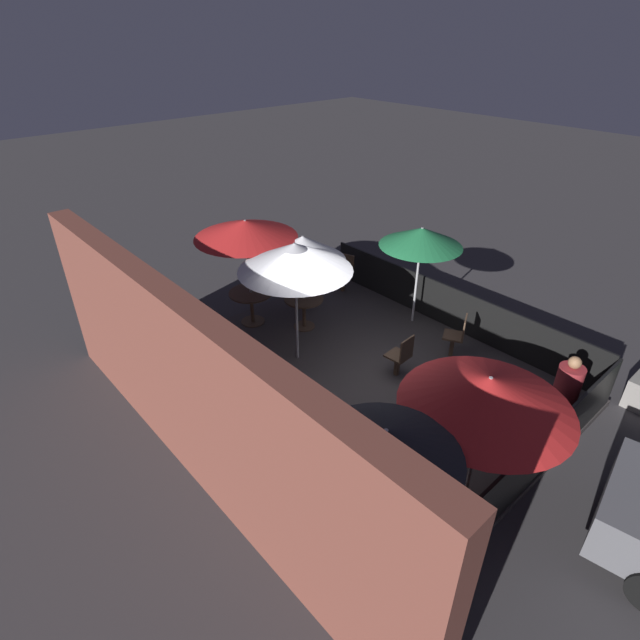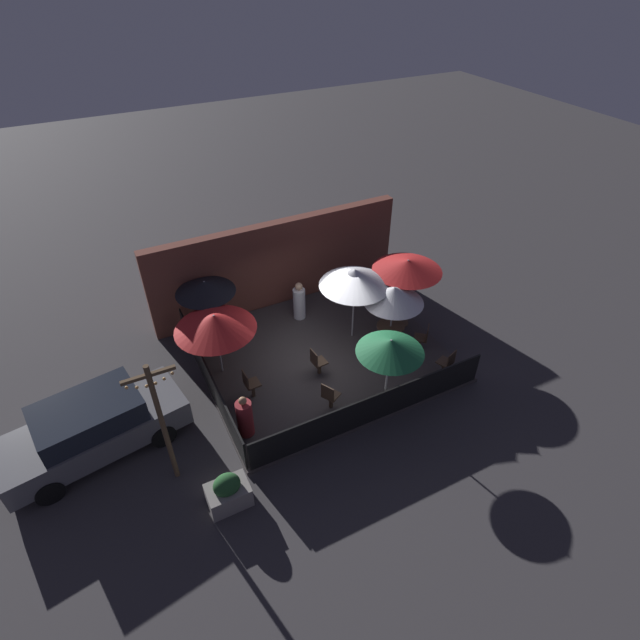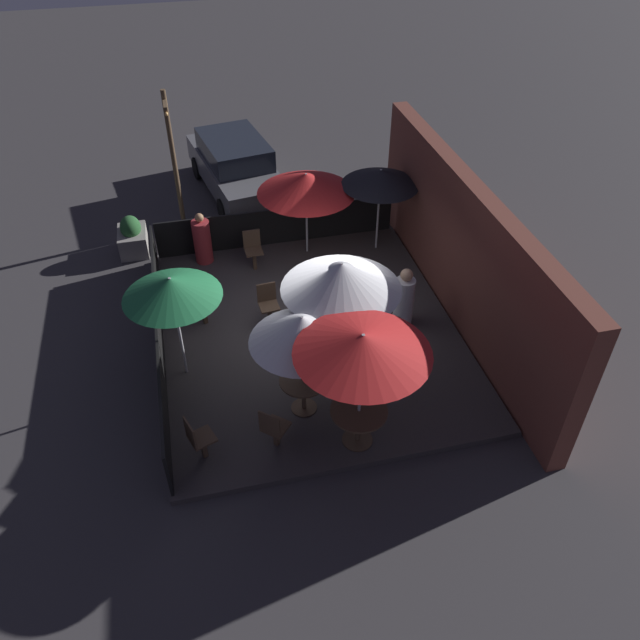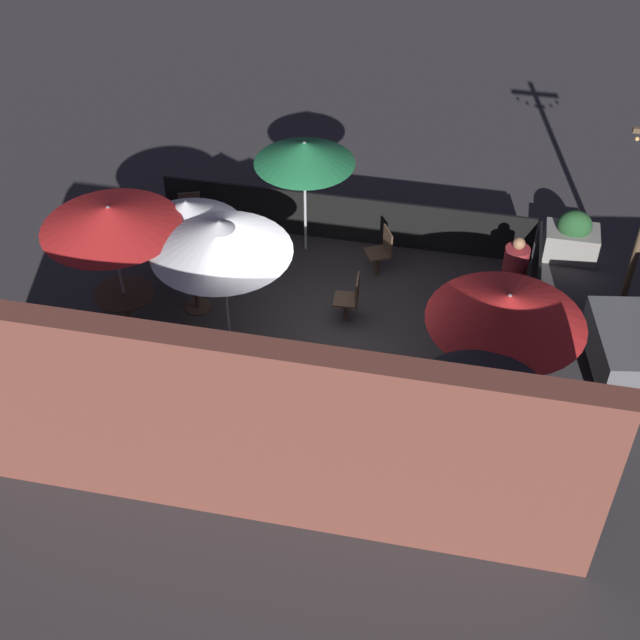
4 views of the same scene
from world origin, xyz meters
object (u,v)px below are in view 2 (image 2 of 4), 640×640
object	(u,v)px
patio_umbrella_3	(215,322)
patio_chair_3	(423,337)
patio_umbrella_0	(408,265)
dining_table_0	(402,308)
dining_table_1	(390,330)
patio_umbrella_1	(394,295)
patio_umbrella_2	(355,277)
patron_0	(245,418)
patio_chair_1	(447,362)
patio_chair_0	(330,395)
light_post	(161,419)
patio_umbrella_5	(391,346)
patron_1	(299,302)
parked_car_0	(93,427)
patio_umbrella_4	(205,287)
planter_box	(228,492)
patio_chair_4	(317,361)
patio_chair_2	(250,383)

from	to	relation	value
patio_umbrella_3	patio_chair_3	world-z (taller)	patio_umbrella_3
patio_umbrella_0	dining_table_0	size ratio (longest dim) A/B	2.50
dining_table_1	patio_umbrella_1	bearing A→B (deg)	0.00
patio_umbrella_2	patron_0	bearing A→B (deg)	-153.56
patio_umbrella_2	patio_chair_1	world-z (taller)	patio_umbrella_2
patio_umbrella_3	patio_chair_0	xyz separation A→B (m)	(2.15, -2.74, -1.33)
patio_umbrella_2	patron_0	distance (m)	5.18
patio_chair_3	light_post	world-z (taller)	light_post
patio_umbrella_5	patio_chair_0	xyz separation A→B (m)	(-1.46, 0.46, -1.52)
patio_umbrella_2	patio_umbrella_1	bearing A→B (deg)	-46.59
patio_umbrella_2	patron_1	world-z (taller)	patio_umbrella_2
patio_umbrella_2	parked_car_0	size ratio (longest dim) A/B	0.54
patio_umbrella_1	parked_car_0	xyz separation A→B (m)	(-8.67, -0.05, -1.17)
patio_umbrella_1	dining_table_1	size ratio (longest dim) A/B	2.51
patio_umbrella_4	patio_chair_0	xyz separation A→B (m)	(1.91, -4.44, -1.39)
patio_umbrella_0	patron_1	size ratio (longest dim) A/B	1.78
patio_umbrella_4	planter_box	bearing A→B (deg)	-103.72
patio_umbrella_0	planter_box	size ratio (longest dim) A/B	2.51
patio_chair_4	parked_car_0	world-z (taller)	parked_car_0
patio_umbrella_1	patron_0	size ratio (longest dim) A/B	1.67
patio_chair_2	patron_0	size ratio (longest dim) A/B	0.74
patio_chair_0	patio_chair_2	bearing A→B (deg)	114.17
patio_umbrella_3	parked_car_0	bearing A→B (deg)	-161.05
light_post	patio_umbrella_0	bearing A→B (deg)	16.65
patio_umbrella_2	patio_chair_4	bearing A→B (deg)	-149.09
patio_chair_0	patio_umbrella_0	bearing A→B (deg)	2.69
patio_umbrella_2	patron_1	xyz separation A→B (m)	(-1.08, 1.67, -1.62)
patio_umbrella_0	patio_chair_2	size ratio (longest dim) A/B	2.54
patio_umbrella_5	patio_chair_1	distance (m)	2.64
patio_umbrella_2	planter_box	xyz separation A→B (m)	(-5.42, -3.84, -1.94)
patio_chair_3	patio_chair_1	bearing A→B (deg)	129.04
dining_table_0	dining_table_1	world-z (taller)	dining_table_0
patio_umbrella_2	patio_chair_4	size ratio (longest dim) A/B	2.76
patio_umbrella_1	patio_umbrella_5	size ratio (longest dim) A/B	0.96
patio_umbrella_0	dining_table_0	xyz separation A→B (m)	(0.00, 0.00, -1.62)
patio_chair_2	dining_table_0	bearing A→B (deg)	7.07
patio_umbrella_1	planter_box	xyz separation A→B (m)	(-6.25, -2.96, -1.60)
parked_car_0	patio_umbrella_2	bearing A→B (deg)	-3.05
dining_table_1	patio_chair_0	distance (m)	3.31
patio_chair_0	patron_0	xyz separation A→B (m)	(-2.31, 0.24, 0.06)
patio_umbrella_0	patio_umbrella_1	world-z (taller)	patio_umbrella_0
patio_umbrella_0	light_post	size ratio (longest dim) A/B	0.67
dining_table_1	patio_chair_2	distance (m)	4.67
patio_chair_3	parked_car_0	bearing A→B (deg)	38.04
dining_table_0	patio_chair_2	xyz separation A→B (m)	(-5.61, -0.92, -0.08)
patio_umbrella_0	patron_0	world-z (taller)	patio_umbrella_0
patio_chair_1	patio_chair_4	size ratio (longest dim) A/B	1.03
patio_chair_3	patron_1	distance (m)	4.19
patio_umbrella_2	patio_umbrella_5	world-z (taller)	patio_umbrella_2
dining_table_0	patio_chair_3	size ratio (longest dim) A/B	1.06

